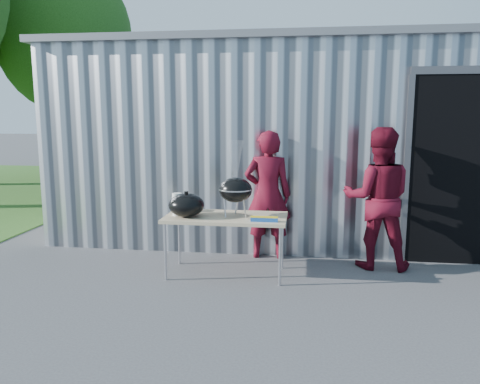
# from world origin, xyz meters

# --- Properties ---
(ground) EXTENTS (80.00, 80.00, 0.00)m
(ground) POSITION_xyz_m (0.00, 0.00, 0.00)
(ground) COLOR #444447
(building) EXTENTS (8.20, 6.20, 3.10)m
(building) POSITION_xyz_m (0.92, 4.59, 1.54)
(building) COLOR silver
(building) RESTS_ON ground
(tree_far) EXTENTS (3.97, 3.97, 6.57)m
(tree_far) POSITION_xyz_m (-6.50, 9.00, 4.28)
(tree_far) COLOR #442D19
(tree_far) RESTS_ON ground
(folding_table) EXTENTS (1.50, 0.75, 0.75)m
(folding_table) POSITION_xyz_m (-0.24, 0.84, 0.71)
(folding_table) COLOR tan
(folding_table) RESTS_ON ground
(kettle_grill) EXTENTS (0.41, 0.41, 0.93)m
(kettle_grill) POSITION_xyz_m (-0.12, 0.83, 1.17)
(kettle_grill) COLOR black
(kettle_grill) RESTS_ON folding_table
(grill_lid) EXTENTS (0.44, 0.44, 0.32)m
(grill_lid) POSITION_xyz_m (-0.72, 0.74, 0.89)
(grill_lid) COLOR black
(grill_lid) RESTS_ON folding_table
(paper_towels) EXTENTS (0.12, 0.12, 0.28)m
(paper_towels) POSITION_xyz_m (-0.85, 0.79, 0.89)
(paper_towels) COLOR white
(paper_towels) RESTS_ON folding_table
(white_tub) EXTENTS (0.20, 0.15, 0.10)m
(white_tub) POSITION_xyz_m (-0.79, 1.07, 0.80)
(white_tub) COLOR white
(white_tub) RESTS_ON folding_table
(foil_box) EXTENTS (0.32, 0.05, 0.06)m
(foil_box) POSITION_xyz_m (0.26, 0.59, 0.78)
(foil_box) COLOR #17499B
(foil_box) RESTS_ON folding_table
(person_cook) EXTENTS (0.67, 0.46, 1.78)m
(person_cook) POSITION_xyz_m (0.21, 1.63, 0.89)
(person_cook) COLOR #540A19
(person_cook) RESTS_ON ground
(person_bystander) EXTENTS (0.93, 0.75, 1.84)m
(person_bystander) POSITION_xyz_m (1.66, 1.40, 0.92)
(person_bystander) COLOR #540A19
(person_bystander) RESTS_ON ground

